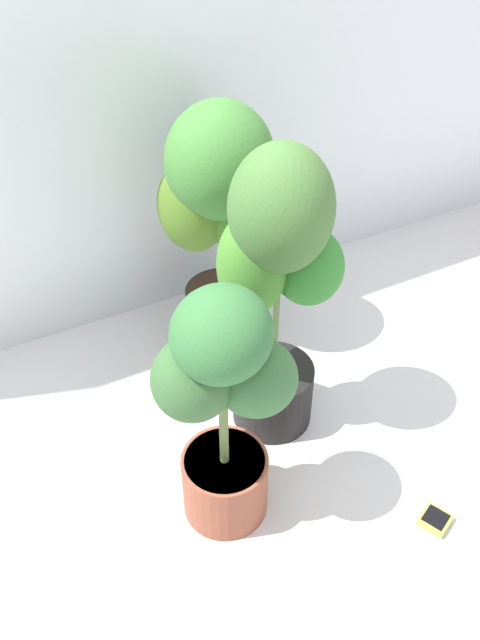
{
  "coord_description": "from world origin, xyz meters",
  "views": [
    {
      "loc": [
        -0.75,
        -1.15,
        1.7
      ],
      "look_at": [
        -0.07,
        0.19,
        0.4
      ],
      "focal_mm": 37.38,
      "sensor_mm": 36.0,
      "label": 1
    }
  ],
  "objects_px": {
    "potted_plant_center": "(277,276)",
    "potted_plant_front_left": "(223,401)",
    "hygrometer_box": "(435,520)",
    "potted_plant_back_center": "(220,206)"
  },
  "relations": [
    {
      "from": "potted_plant_center",
      "to": "potted_plant_front_left",
      "type": "xyz_separation_m",
      "value": [
        -0.29,
        -0.24,
        -0.13
      ]
    },
    {
      "from": "potted_plant_center",
      "to": "hygrometer_box",
      "type": "height_order",
      "value": "potted_plant_center"
    },
    {
      "from": "potted_plant_center",
      "to": "potted_plant_front_left",
      "type": "bearing_deg",
      "value": -139.62
    },
    {
      "from": "potted_plant_center",
      "to": "potted_plant_front_left",
      "type": "height_order",
      "value": "potted_plant_center"
    },
    {
      "from": "potted_plant_back_center",
      "to": "potted_plant_front_left",
      "type": "bearing_deg",
      "value": -115.26
    },
    {
      "from": "hygrometer_box",
      "to": "potted_plant_center",
      "type": "bearing_deg",
      "value": -3.71
    },
    {
      "from": "potted_plant_center",
      "to": "hygrometer_box",
      "type": "bearing_deg",
      "value": -68.76
    },
    {
      "from": "potted_plant_front_left",
      "to": "hygrometer_box",
      "type": "xyz_separation_m",
      "value": [
        0.51,
        -0.33,
        -0.44
      ]
    },
    {
      "from": "potted_plant_center",
      "to": "hygrometer_box",
      "type": "distance_m",
      "value": 0.84
    },
    {
      "from": "potted_plant_center",
      "to": "potted_plant_back_center",
      "type": "distance_m",
      "value": 0.44
    }
  ]
}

